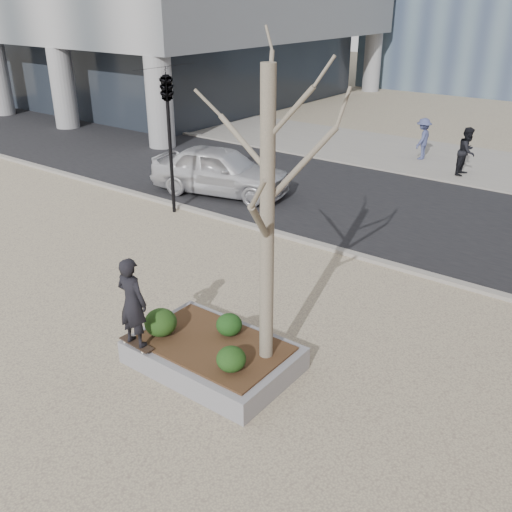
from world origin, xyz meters
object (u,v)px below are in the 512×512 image
Objects in this scene: planter at (213,355)px; police_car at (220,170)px; skateboarder at (132,302)px; skateboard at (137,345)px.

police_car is (-6.48, 7.92, 0.62)m from planter.
skateboarder is at bearing -141.34° from planter.
police_car is at bearing -61.21° from skateboarder.
skateboard is at bearing 87.32° from skateboarder.
planter is 1.74× the size of skateboarder.
planter is at bearing -144.02° from skateboarder.
planter is 0.62× the size of police_car.
skateboarder is 10.33m from police_car.
planter is 3.85× the size of skateboard.
skateboarder reaches higher than skateboard.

